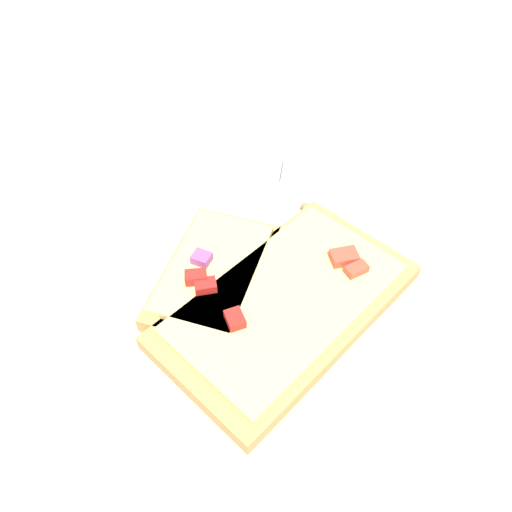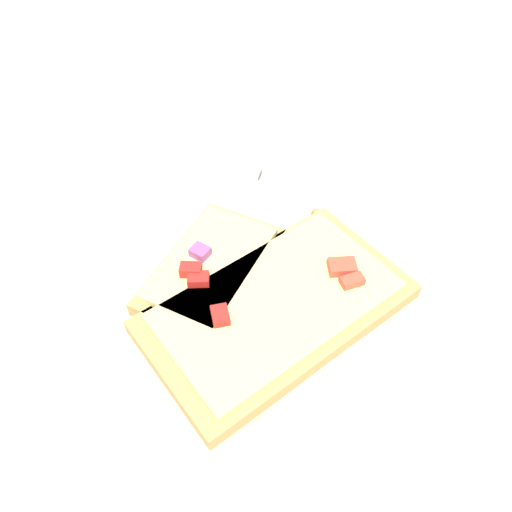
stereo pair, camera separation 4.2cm
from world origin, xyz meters
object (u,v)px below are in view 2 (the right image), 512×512
object	(u,v)px
pizza_slice_main	(277,307)
pizza_slice_corner	(211,268)
fork	(222,251)
knife	(292,219)
plate	(256,268)

from	to	relation	value
pizza_slice_main	pizza_slice_corner	bearing A→B (deg)	-73.34
fork	pizza_slice_corner	distance (m)	0.03
fork	knife	bearing A→B (deg)	135.91
plate	pizza_slice_corner	world-z (taller)	pizza_slice_corner
pizza_slice_main	plate	bearing A→B (deg)	-109.89
fork	pizza_slice_main	bearing A→B (deg)	50.25
fork	pizza_slice_corner	bearing A→B (deg)	-0.77
knife	pizza_slice_main	bearing A→B (deg)	7.59
plate	pizza_slice_corner	xyz separation A→B (m)	(0.01, 0.04, 0.02)
fork	pizza_slice_corner	world-z (taller)	pizza_slice_corner
plate	pizza_slice_corner	distance (m)	0.04
plate	fork	world-z (taller)	fork
plate	pizza_slice_main	bearing A→B (deg)	158.93
knife	pizza_slice_corner	bearing A→B (deg)	-30.53
fork	pizza_slice_corner	xyz separation A→B (m)	(-0.02, 0.02, 0.01)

